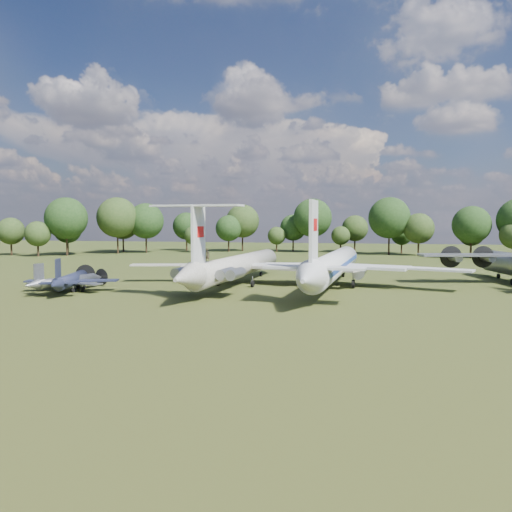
% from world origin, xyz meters
% --- Properties ---
extents(ground, '(300.00, 300.00, 0.00)m').
position_xyz_m(ground, '(0.00, 0.00, 0.00)').
color(ground, '#223D14').
rests_on(ground, ground).
extents(il62_airliner, '(38.52, 48.28, 4.49)m').
position_xyz_m(il62_airliner, '(1.67, 3.58, 2.25)').
color(il62_airliner, silver).
rests_on(il62_airliner, ground).
extents(tu104_jet, '(41.30, 52.93, 5.03)m').
position_xyz_m(tu104_jet, '(15.58, 4.58, 2.52)').
color(tu104_jet, silver).
rests_on(tu104_jet, ground).
extents(small_prop_west, '(16.43, 19.44, 2.45)m').
position_xyz_m(small_prop_west, '(-18.86, -8.00, 1.22)').
color(small_prop_west, '#151D30').
rests_on(small_prop_west, ground).
extents(small_prop_northwest, '(13.83, 16.45, 2.08)m').
position_xyz_m(small_prop_northwest, '(-19.41, -7.98, 1.04)').
color(small_prop_northwest, '#96989E').
rests_on(small_prop_northwest, ground).
extents(person_on_il62, '(0.67, 0.51, 1.66)m').
position_xyz_m(person_on_il62, '(0.74, -8.96, 5.33)').
color(person_on_il62, olive).
rests_on(person_on_il62, il62_airliner).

